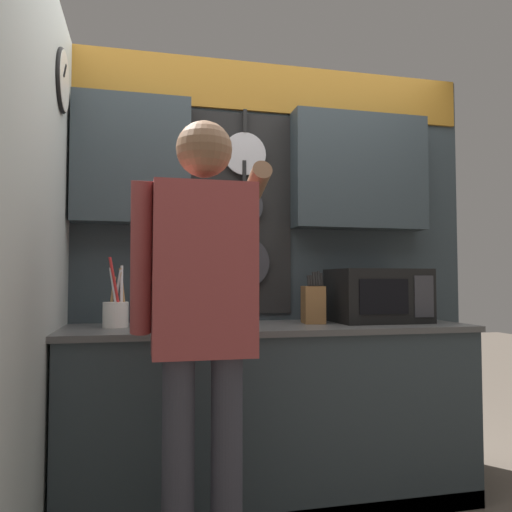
{
  "coord_description": "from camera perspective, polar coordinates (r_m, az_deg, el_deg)",
  "views": [
    {
      "loc": [
        -0.66,
        -2.54,
        1.15
      ],
      "look_at": [
        -0.03,
        0.2,
        1.28
      ],
      "focal_mm": 35.0,
      "sensor_mm": 36.0,
      "label": 1
    }
  ],
  "objects": [
    {
      "name": "back_wall_unit",
      "position": [
        2.92,
        0.47,
        3.67
      ],
      "size": [
        2.66,
        0.2,
        2.44
      ],
      "color": "#2D383D",
      "rests_on": "ground_plane"
    },
    {
      "name": "person",
      "position": [
        1.91,
        -6.07,
        -5.59
      ],
      "size": [
        0.54,
        0.67,
        1.75
      ],
      "color": "#383842",
      "rests_on": "ground_plane"
    },
    {
      "name": "base_cabinet_counter",
      "position": [
        2.71,
        1.71,
        -17.58
      ],
      "size": [
        2.09,
        0.64,
        0.91
      ],
      "color": "#2D383D",
      "rests_on": "ground_plane"
    },
    {
      "name": "side_wall",
      "position": [
        2.19,
        -23.54,
        -0.14
      ],
      "size": [
        0.07,
        1.6,
        2.44
      ],
      "color": "silver",
      "rests_on": "ground_plane"
    },
    {
      "name": "utensil_crock",
      "position": [
        2.59,
        -15.73,
        -6.11
      ],
      "size": [
        0.13,
        0.13,
        0.35
      ],
      "color": "white",
      "rests_on": "base_cabinet_counter"
    },
    {
      "name": "ground_plane",
      "position": [
        2.86,
        1.71,
        -26.35
      ],
      "size": [
        14.0,
        14.0,
        0.0
      ],
      "primitive_type": "plane",
      "color": "brown"
    },
    {
      "name": "microwave",
      "position": [
        2.89,
        13.71,
        -4.41
      ],
      "size": [
        0.5,
        0.38,
        0.3
      ],
      "color": "black",
      "rests_on": "base_cabinet_counter"
    },
    {
      "name": "knife_block",
      "position": [
        2.74,
        6.55,
        -5.46
      ],
      "size": [
        0.13,
        0.16,
        0.28
      ],
      "color": "brown",
      "rests_on": "base_cabinet_counter"
    }
  ]
}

